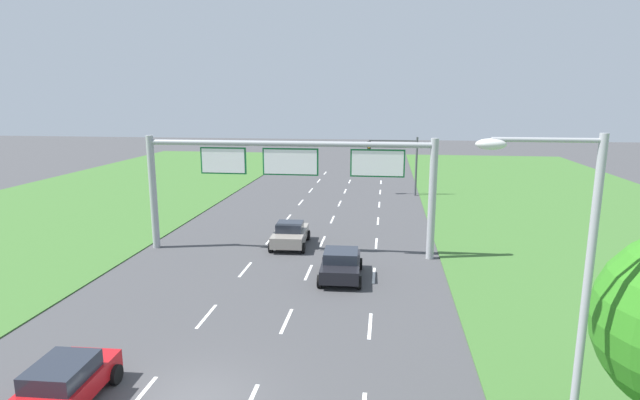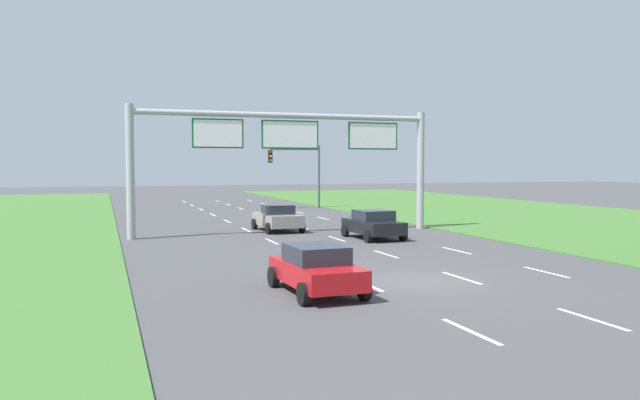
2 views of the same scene
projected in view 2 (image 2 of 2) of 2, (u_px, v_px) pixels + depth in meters
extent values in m
plane|color=#424244|center=(416.00, 281.00, 20.64)|extent=(200.00, 200.00, 0.00)
cube|color=white|center=(471.00, 331.00, 14.41)|extent=(0.14, 2.40, 0.01)
cube|color=white|center=(367.00, 284.00, 20.06)|extent=(0.14, 2.40, 0.01)
cube|color=white|center=(309.00, 258.00, 25.72)|extent=(0.14, 2.40, 0.01)
cube|color=white|center=(272.00, 241.00, 31.38)|extent=(0.14, 2.40, 0.01)
cube|color=white|center=(246.00, 230.00, 37.04)|extent=(0.14, 2.40, 0.01)
cube|color=white|center=(227.00, 221.00, 42.70)|extent=(0.14, 2.40, 0.01)
cube|color=white|center=(213.00, 215.00, 48.35)|extent=(0.14, 2.40, 0.01)
cube|color=white|center=(201.00, 209.00, 54.01)|extent=(0.14, 2.40, 0.01)
cube|color=white|center=(192.00, 205.00, 59.67)|extent=(0.14, 2.40, 0.01)
cube|color=white|center=(184.00, 202.00, 65.33)|extent=(0.14, 2.40, 0.01)
cube|color=white|center=(592.00, 319.00, 15.56)|extent=(0.14, 2.40, 0.01)
cube|color=white|center=(461.00, 278.00, 21.21)|extent=(0.14, 2.40, 0.01)
cube|color=white|center=(386.00, 254.00, 26.87)|extent=(0.14, 2.40, 0.01)
cube|color=white|center=(337.00, 239.00, 32.53)|extent=(0.14, 2.40, 0.01)
cube|color=white|center=(302.00, 228.00, 38.19)|extent=(0.14, 2.40, 0.01)
cube|color=white|center=(276.00, 220.00, 43.84)|extent=(0.14, 2.40, 0.01)
cube|color=white|center=(257.00, 213.00, 49.50)|extent=(0.14, 2.40, 0.01)
cube|color=white|center=(241.00, 208.00, 55.16)|extent=(0.14, 2.40, 0.01)
cube|color=white|center=(228.00, 204.00, 60.82)|extent=(0.14, 2.40, 0.01)
cube|color=white|center=(217.00, 201.00, 66.48)|extent=(0.14, 2.40, 0.01)
cube|color=white|center=(546.00, 272.00, 22.36)|extent=(0.14, 2.40, 0.01)
cube|color=white|center=(457.00, 251.00, 28.02)|extent=(0.14, 2.40, 0.01)
cube|color=white|center=(397.00, 236.00, 33.68)|extent=(0.14, 2.40, 0.01)
cube|color=white|center=(355.00, 226.00, 39.33)|extent=(0.14, 2.40, 0.01)
cube|color=white|center=(323.00, 218.00, 44.99)|extent=(0.14, 2.40, 0.01)
cube|color=white|center=(299.00, 212.00, 50.65)|extent=(0.14, 2.40, 0.01)
cube|color=white|center=(279.00, 208.00, 56.31)|extent=(0.14, 2.40, 0.01)
cube|color=white|center=(263.00, 204.00, 61.97)|extent=(0.14, 2.40, 0.01)
cube|color=white|center=(250.00, 200.00, 67.62)|extent=(0.14, 2.40, 0.01)
cube|color=black|center=(373.00, 226.00, 32.51)|extent=(2.07, 3.99, 0.65)
cube|color=#232833|center=(373.00, 215.00, 32.45)|extent=(1.79, 1.83, 0.53)
cylinder|color=black|center=(345.00, 231.00, 33.49)|extent=(0.24, 0.65, 0.64)
cylinder|color=black|center=(378.00, 229.00, 34.20)|extent=(0.24, 0.65, 0.64)
cylinder|color=black|center=(368.00, 236.00, 30.86)|extent=(0.24, 0.65, 0.64)
cylinder|color=black|center=(403.00, 235.00, 31.57)|extent=(0.24, 0.65, 0.64)
cube|color=gray|center=(278.00, 220.00, 36.32)|extent=(2.13, 4.05, 0.69)
cube|color=#232833|center=(278.00, 209.00, 36.21)|extent=(1.67, 1.68, 0.53)
cylinder|color=black|center=(254.00, 224.00, 37.30)|extent=(0.25, 0.65, 0.64)
cylinder|color=black|center=(286.00, 223.00, 38.04)|extent=(0.25, 0.65, 0.64)
cylinder|color=black|center=(269.00, 228.00, 34.65)|extent=(0.25, 0.65, 0.64)
cylinder|color=black|center=(302.00, 227.00, 35.39)|extent=(0.25, 0.65, 0.64)
cube|color=red|center=(316.00, 273.00, 18.65)|extent=(1.93, 3.98, 0.61)
cube|color=#232833|center=(316.00, 254.00, 18.65)|extent=(1.63, 1.99, 0.53)
cylinder|color=black|center=(273.00, 277.00, 19.65)|extent=(0.24, 0.65, 0.64)
cylinder|color=black|center=(327.00, 273.00, 20.31)|extent=(0.24, 0.65, 0.64)
cylinder|color=black|center=(304.00, 294.00, 17.03)|extent=(0.24, 0.65, 0.64)
cylinder|color=black|center=(364.00, 289.00, 17.69)|extent=(0.24, 0.65, 0.64)
cylinder|color=#9EA0A5|center=(130.00, 172.00, 32.10)|extent=(0.44, 0.44, 7.00)
cylinder|color=#9EA0A5|center=(421.00, 171.00, 37.61)|extent=(0.44, 0.44, 7.00)
cylinder|color=#9EA0A5|center=(287.00, 116.00, 34.68)|extent=(16.80, 0.32, 0.32)
cube|color=#0C5B28|center=(218.00, 133.00, 33.48)|extent=(2.77, 0.12, 1.59)
cube|color=white|center=(218.00, 133.00, 33.42)|extent=(2.61, 0.01, 1.43)
cube|color=#0C5B28|center=(290.00, 135.00, 34.81)|extent=(3.29, 0.12, 1.59)
cube|color=white|center=(291.00, 135.00, 34.75)|extent=(3.13, 0.01, 1.43)
cube|color=#0C5B28|center=(373.00, 136.00, 36.47)|extent=(3.10, 0.12, 1.59)
cube|color=white|center=(373.00, 136.00, 36.40)|extent=(2.94, 0.01, 1.43)
cylinder|color=#47494F|center=(319.00, 177.00, 55.98)|extent=(0.20, 0.20, 5.60)
cylinder|color=#47494F|center=(295.00, 149.00, 55.11)|extent=(4.50, 0.14, 0.14)
cube|color=black|center=(270.00, 156.00, 54.40)|extent=(0.32, 0.36, 1.10)
sphere|color=red|center=(271.00, 152.00, 54.19)|extent=(0.22, 0.22, 0.22)
sphere|color=orange|center=(271.00, 156.00, 54.21)|extent=(0.22, 0.22, 0.22)
sphere|color=green|center=(271.00, 161.00, 54.24)|extent=(0.22, 0.22, 0.22)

